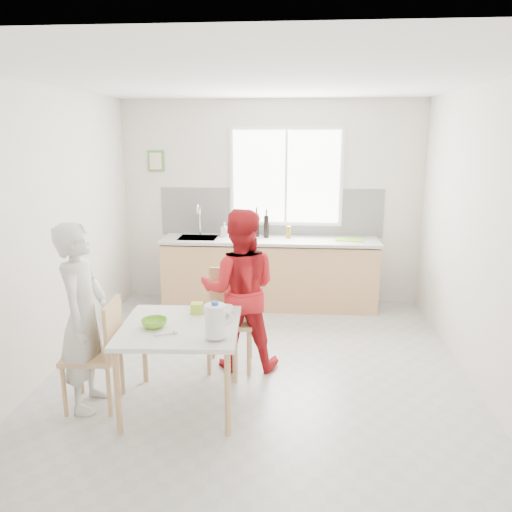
{
  "coord_description": "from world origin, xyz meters",
  "views": [
    {
      "loc": [
        0.34,
        -4.43,
        2.26
      ],
      "look_at": [
        -0.04,
        0.2,
        1.11
      ],
      "focal_mm": 35.0,
      "sensor_mm": 36.0,
      "label": 1
    }
  ],
  "objects": [
    {
      "name": "jar_amber",
      "position": [
        0.25,
        1.99,
        1.0
      ],
      "size": [
        0.06,
        0.06,
        0.16
      ],
      "primitive_type": "cylinder",
      "color": "olive",
      "rests_on": "kitchen_counter"
    },
    {
      "name": "dining_table",
      "position": [
        -0.59,
        -0.66,
        0.66
      ],
      "size": [
        1.01,
        1.01,
        0.73
      ],
      "rotation": [
        0.0,
        0.0,
        0.06
      ],
      "color": "silver",
      "rests_on": "ground"
    },
    {
      "name": "room_shell",
      "position": [
        0.0,
        0.0,
        1.64
      ],
      "size": [
        4.5,
        4.5,
        4.5
      ],
      "color": "silver",
      "rests_on": "ground"
    },
    {
      "name": "cutting_board",
      "position": [
        1.04,
        1.96,
        0.93
      ],
      "size": [
        0.39,
        0.31,
        0.01
      ],
      "primitive_type": "cube",
      "rotation": [
        0.0,
        0.0,
        -0.19
      ],
      "color": "#74C12C",
      "rests_on": "kitchen_counter"
    },
    {
      "name": "wine_bottle_a",
      "position": [
        -0.18,
        2.08,
        1.08
      ],
      "size": [
        0.07,
        0.07,
        0.32
      ],
      "primitive_type": "cylinder",
      "color": "black",
      "rests_on": "kitchen_counter"
    },
    {
      "name": "ground",
      "position": [
        0.0,
        0.0,
        0.0
      ],
      "size": [
        4.5,
        4.5,
        0.0
      ],
      "primitive_type": "plane",
      "color": "#B7B7B2",
      "rests_on": "ground"
    },
    {
      "name": "chair_far",
      "position": [
        -0.29,
        0.18,
        0.53
      ],
      "size": [
        0.47,
        0.47,
        0.97
      ],
      "rotation": [
        0.0,
        0.0,
        0.06
      ],
      "color": "tan",
      "rests_on": "ground"
    },
    {
      "name": "window",
      "position": [
        0.2,
        2.23,
        1.7
      ],
      "size": [
        1.5,
        0.06,
        1.3
      ],
      "color": "white",
      "rests_on": "room_shell"
    },
    {
      "name": "person_white",
      "position": [
        -1.38,
        -0.71,
        0.79
      ],
      "size": [
        0.41,
        0.6,
        1.58
      ],
      "primitive_type": "imported",
      "rotation": [
        0.0,
        0.0,
        1.63
      ],
      "color": "silver",
      "rests_on": "ground"
    },
    {
      "name": "milk_jug",
      "position": [
        -0.25,
        -0.93,
        0.88
      ],
      "size": [
        0.22,
        0.16,
        0.28
      ],
      "rotation": [
        0.0,
        0.0,
        0.06
      ],
      "color": "white",
      "rests_on": "dining_table"
    },
    {
      "name": "picture_frame",
      "position": [
        -1.55,
        2.23,
        1.9
      ],
      "size": [
        0.22,
        0.03,
        0.28
      ],
      "color": "#4E893E",
      "rests_on": "room_shell"
    },
    {
      "name": "chair_left",
      "position": [
        -1.27,
        -0.7,
        0.51
      ],
      "size": [
        0.45,
        0.45,
        0.93
      ],
      "rotation": [
        0.0,
        0.0,
        -1.51
      ],
      "color": "tan",
      "rests_on": "ground"
    },
    {
      "name": "soap_bottle",
      "position": [
        -0.61,
        2.05,
        1.02
      ],
      "size": [
        0.1,
        0.1,
        0.19
      ],
      "primitive_type": "imported",
      "rotation": [
        0.0,
        0.0,
        -0.12
      ],
      "color": "#999999",
      "rests_on": "kitchen_counter"
    },
    {
      "name": "wine_bottle_b",
      "position": [
        -0.05,
        2.02,
        1.07
      ],
      "size": [
        0.07,
        0.07,
        0.3
      ],
      "primitive_type": "cylinder",
      "color": "black",
      "rests_on": "kitchen_counter"
    },
    {
      "name": "green_box",
      "position": [
        -0.51,
        -0.38,
        0.78
      ],
      "size": [
        0.11,
        0.11,
        0.09
      ],
      "primitive_type": "cube",
      "rotation": [
        0.0,
        0.0,
        0.06
      ],
      "color": "#AFD831",
      "rests_on": "dining_table"
    },
    {
      "name": "spoon",
      "position": [
        -0.66,
        -0.89,
        0.74
      ],
      "size": [
        0.15,
        0.07,
        0.01
      ],
      "primitive_type": "cylinder",
      "rotation": [
        0.0,
        1.57,
        0.41
      ],
      "color": "#A5A5AA",
      "rests_on": "dining_table"
    },
    {
      "name": "kitchen_counter",
      "position": [
        -0.0,
        1.95,
        0.42
      ],
      "size": [
        2.84,
        0.64,
        1.37
      ],
      "color": "tan",
      "rests_on": "ground"
    },
    {
      "name": "bowl_green",
      "position": [
        -0.79,
        -0.73,
        0.77
      ],
      "size": [
        0.22,
        0.22,
        0.07
      ],
      "primitive_type": "imported",
      "rotation": [
        0.0,
        0.0,
        0.06
      ],
      "color": "#70B429",
      "rests_on": "dining_table"
    },
    {
      "name": "person_red",
      "position": [
        -0.19,
        0.13,
        0.79
      ],
      "size": [
        0.8,
        0.64,
        1.58
      ],
      "primitive_type": "imported",
      "rotation": [
        0.0,
        0.0,
        3.2
      ],
      "color": "red",
      "rests_on": "ground"
    },
    {
      "name": "bowl_white",
      "position": [
        -0.31,
        -0.4,
        0.76
      ],
      "size": [
        0.25,
        0.25,
        0.06
      ],
      "primitive_type": "imported",
      "rotation": [
        0.0,
        0.0,
        0.06
      ],
      "color": "silver",
      "rests_on": "dining_table"
    },
    {
      "name": "backsplash",
      "position": [
        0.0,
        2.24,
        1.23
      ],
      "size": [
        3.0,
        0.02,
        0.65
      ],
      "primitive_type": "cube",
      "color": "white",
      "rests_on": "room_shell"
    }
  ]
}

